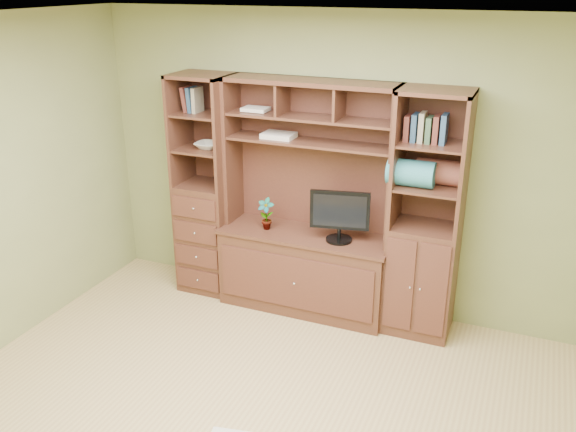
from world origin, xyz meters
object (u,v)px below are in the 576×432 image
at_px(center_hutch, 306,202).
at_px(right_tower, 426,217).
at_px(left_tower, 206,186).
at_px(monitor, 340,207).

xyz_separation_m(center_hutch, right_tower, (1.02, 0.04, 0.00)).
height_order(left_tower, monitor, left_tower).
relative_size(left_tower, right_tower, 1.00).
bearing_deg(monitor, left_tower, 164.90).
bearing_deg(center_hutch, right_tower, 2.23).
relative_size(center_hutch, right_tower, 1.00).
distance_m(left_tower, right_tower, 2.02).
height_order(left_tower, right_tower, same).
bearing_deg(monitor, center_hutch, 161.93).
bearing_deg(left_tower, monitor, -3.25).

